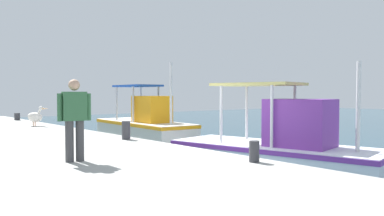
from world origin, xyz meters
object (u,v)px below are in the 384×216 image
at_px(fishing_boat_nearest, 144,128).
at_px(mooring_bollard_nearest, 17,117).
at_px(fishing_boat_second, 279,148).
at_px(mooring_bollard_second, 126,130).
at_px(mooring_bollard_third, 254,151).
at_px(fisherman_standing, 74,116).
at_px(pelican, 35,116).

bearing_deg(fishing_boat_nearest, mooring_bollard_nearest, -157.08).
height_order(fishing_boat_second, mooring_bollard_second, fishing_boat_second).
bearing_deg(mooring_bollard_second, mooring_bollard_third, 0.00).
xyz_separation_m(fishing_boat_nearest, fisherman_standing, (6.35, -5.65, 0.98)).
relative_size(fishing_boat_nearest, mooring_bollard_nearest, 16.08).
xyz_separation_m(pelican, mooring_bollard_second, (6.50, 0.49, -0.13)).
bearing_deg(fishing_boat_second, mooring_bollard_nearest, -168.42).
bearing_deg(fisherman_standing, fishing_boat_second, 83.67).
bearing_deg(fishing_boat_second, fishing_boat_nearest, 179.07).
bearing_deg(fishing_boat_nearest, mooring_bollard_third, -19.15).
relative_size(fishing_boat_second, mooring_bollard_third, 14.87).
bearing_deg(mooring_bollard_nearest, fishing_boat_nearest, 22.92).
height_order(fishing_boat_second, mooring_bollard_third, fishing_boat_second).
xyz_separation_m(mooring_bollard_nearest, mooring_bollard_second, (10.78, 0.00, 0.09)).
xyz_separation_m(fishing_boat_nearest, mooring_bollard_nearest, (-7.07, -2.99, 0.27)).
bearing_deg(mooring_bollard_second, pelican, -175.66).
distance_m(mooring_bollard_nearest, mooring_bollard_third, 15.68).
distance_m(fishing_boat_second, fisherman_standing, 5.67).
bearing_deg(pelican, mooring_bollard_second, 4.34).
height_order(fishing_boat_second, fisherman_standing, fishing_boat_second).
relative_size(fishing_boat_second, pelican, 6.91).
relative_size(fishing_boat_second, mooring_bollard_nearest, 17.17).
height_order(fishing_boat_nearest, fisherman_standing, fishing_boat_nearest).
bearing_deg(fisherman_standing, mooring_bollard_third, 49.63).
distance_m(fisherman_standing, mooring_bollard_nearest, 13.70).
distance_m(fishing_boat_nearest, fishing_boat_second, 6.96).
relative_size(fishing_boat_second, mooring_bollard_second, 11.59).
xyz_separation_m(fishing_boat_second, mooring_bollard_third, (1.65, -2.88, 0.37)).
bearing_deg(mooring_bollard_nearest, mooring_bollard_third, 0.00).
relative_size(fishing_boat_nearest, pelican, 6.47).
height_order(fishing_boat_nearest, mooring_bollard_nearest, fishing_boat_nearest).
height_order(pelican, mooring_bollard_nearest, pelican).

